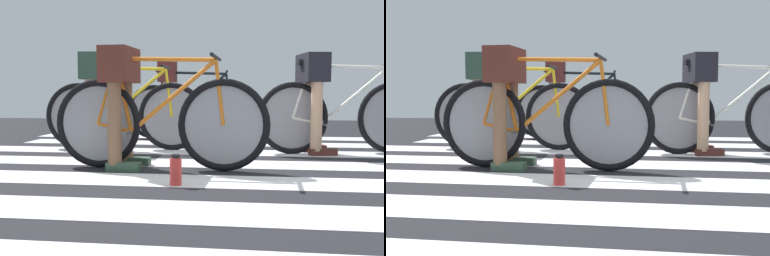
% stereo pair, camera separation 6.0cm
% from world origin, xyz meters
% --- Properties ---
extents(ground, '(18.00, 14.00, 0.02)m').
position_xyz_m(ground, '(0.00, 0.00, 0.01)').
color(ground, black).
extents(crosswalk_markings, '(5.44, 6.52, 0.00)m').
position_xyz_m(crosswalk_markings, '(-0.00, -0.18, 0.02)').
color(crosswalk_markings, silver).
rests_on(crosswalk_markings, ground).
extents(bicycle_1_of_4, '(1.74, 0.52, 0.93)m').
position_xyz_m(bicycle_1_of_4, '(-0.48, 0.28, 0.41)').
color(bicycle_1_of_4, black).
rests_on(bicycle_1_of_4, ground).
extents(cyclist_1_of_4, '(0.33, 0.42, 0.97)m').
position_xyz_m(cyclist_1_of_4, '(-0.79, 0.29, 0.65)').
color(cyclist_1_of_4, brown).
rests_on(cyclist_1_of_4, ground).
extents(bicycle_2_of_4, '(1.71, 0.56, 0.93)m').
position_xyz_m(bicycle_2_of_4, '(1.16, 1.40, 0.41)').
color(bicycle_2_of_4, black).
rests_on(bicycle_2_of_4, ground).
extents(cyclist_2_of_4, '(0.38, 0.45, 0.99)m').
position_xyz_m(cyclist_2_of_4, '(0.85, 1.34, 0.66)').
color(cyclist_2_of_4, tan).
rests_on(cyclist_2_of_4, ground).
extents(bicycle_3_of_4, '(1.74, 0.52, 0.93)m').
position_xyz_m(bicycle_3_of_4, '(-1.10, 1.43, 0.41)').
color(bicycle_3_of_4, black).
rests_on(bicycle_3_of_4, ground).
extents(cyclist_3_of_4, '(0.32, 0.42, 1.03)m').
position_xyz_m(cyclist_3_of_4, '(-1.41, 1.42, 0.69)').
color(cyclist_3_of_4, '#A87A5B').
rests_on(cyclist_3_of_4, ground).
extents(bicycle_4_of_4, '(1.74, 0.52, 0.93)m').
position_xyz_m(bicycle_4_of_4, '(-0.52, 2.60, 0.41)').
color(bicycle_4_of_4, black).
rests_on(bicycle_4_of_4, ground).
extents(cyclist_4_of_4, '(0.34, 0.42, 1.03)m').
position_xyz_m(cyclist_4_of_4, '(-0.83, 2.58, 0.69)').
color(cyclist_4_of_4, '#A87A5B').
rests_on(cyclist_4_of_4, ground).
extents(water_bottle, '(0.08, 0.08, 0.21)m').
position_xyz_m(water_bottle, '(-0.25, -0.32, 0.12)').
color(water_bottle, '#E23C36').
rests_on(water_bottle, ground).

